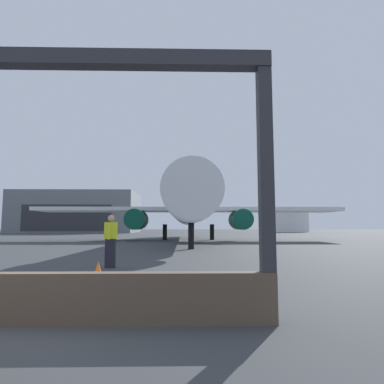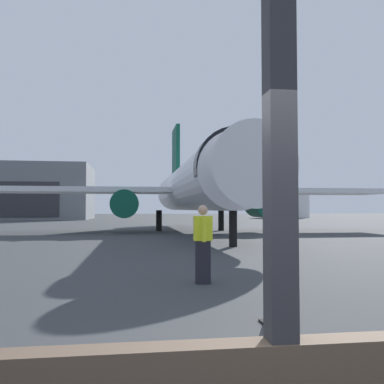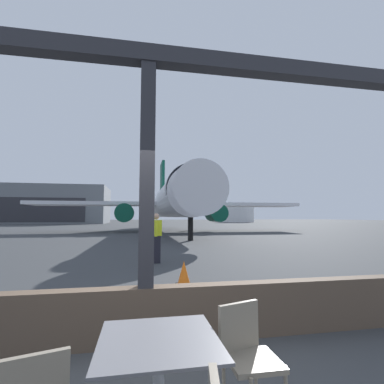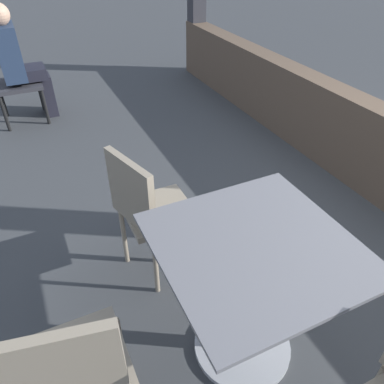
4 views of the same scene
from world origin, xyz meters
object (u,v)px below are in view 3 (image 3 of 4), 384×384
at_px(airplane, 172,201).
at_px(distant_hangar, 52,205).
at_px(cafe_chair_window_right, 247,349).
at_px(fuel_storage_tank, 238,214).
at_px(traffic_cone, 184,274).
at_px(ground_crew_worker, 156,237).

distance_m(airplane, distant_hangar, 49.38).
bearing_deg(cafe_chair_window_right, fuel_storage_tank, 70.07).
height_order(cafe_chair_window_right, airplane, airplane).
relative_size(cafe_chair_window_right, airplane, 0.03).
bearing_deg(distant_hangar, traffic_cone, -71.82).
xyz_separation_m(airplane, ground_crew_worker, (-2.85, -20.25, -2.39)).
height_order(airplane, ground_crew_worker, airplane).
xyz_separation_m(traffic_cone, fuel_storage_tank, (28.13, 73.59, 2.26)).
relative_size(cafe_chair_window_right, ground_crew_worker, 0.51).
bearing_deg(fuel_storage_tank, cafe_chair_window_right, -109.93).
bearing_deg(distant_hangar, fuel_storage_tank, 7.98).
bearing_deg(ground_crew_worker, cafe_chair_window_right, -87.86).
bearing_deg(fuel_storage_tank, distant_hangar, -172.02).
bearing_deg(traffic_cone, distant_hangar, 108.18).
relative_size(airplane, traffic_cone, 53.37).
bearing_deg(ground_crew_worker, airplane, 81.98).
distance_m(cafe_chair_window_right, traffic_cone, 4.48).
xyz_separation_m(ground_crew_worker, traffic_cone, (0.48, -3.34, -0.64)).
bearing_deg(airplane, ground_crew_worker, -98.02).
bearing_deg(fuel_storage_tank, airplane, -117.25).
height_order(distant_hangar, fuel_storage_tank, distant_hangar).
relative_size(cafe_chair_window_right, distant_hangar, 0.03).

